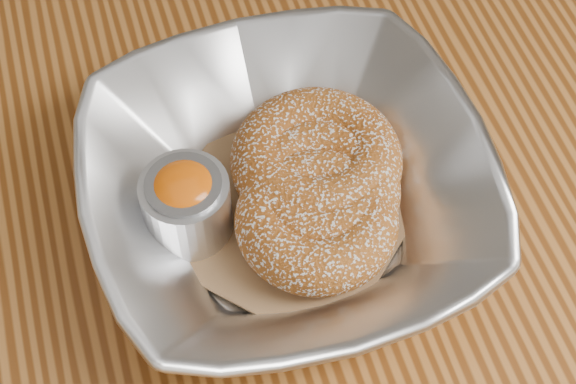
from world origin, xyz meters
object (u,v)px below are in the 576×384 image
object	(u,v)px
table	(295,246)
donut_back	(316,160)
donut_extra	(320,189)
serving_bowl	(288,192)
donut_front	(317,220)
ramekin	(186,203)

from	to	relation	value
table	donut_back	world-z (taller)	donut_back
donut_back	donut_extra	size ratio (longest dim) A/B	1.09
donut_back	donut_extra	distance (m)	0.02
donut_back	donut_extra	bearing A→B (deg)	-101.33
serving_bowl	donut_back	bearing A→B (deg)	37.13
donut_back	serving_bowl	bearing A→B (deg)	-142.87
table	serving_bowl	bearing A→B (deg)	-115.25
donut_front	ramekin	size ratio (longest dim) A/B	1.84
ramekin	donut_extra	bearing A→B (deg)	-6.25
donut_front	table	bearing A→B (deg)	85.37
serving_bowl	donut_back	xyz separation A→B (m)	(0.02, 0.02, -0.00)
donut_front	donut_back	bearing A→B (deg)	72.56
donut_front	serving_bowl	bearing A→B (deg)	115.52
ramekin	serving_bowl	bearing A→B (deg)	-6.54
table	donut_front	world-z (taller)	donut_front
table	donut_front	bearing A→B (deg)	-94.63
table	serving_bowl	xyz separation A→B (m)	(-0.02, -0.03, 0.13)
donut_back	donut_extra	xyz separation A→B (m)	(-0.00, -0.02, -0.00)
donut_extra	donut_front	bearing A→B (deg)	-112.85
table	donut_extra	distance (m)	0.13
donut_front	donut_extra	size ratio (longest dim) A/B	0.99
donut_extra	ramekin	distance (m)	0.08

